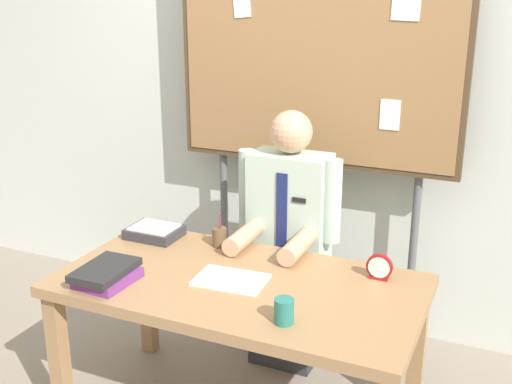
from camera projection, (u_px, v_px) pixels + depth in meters
The scene contains 10 objects.
back_wall at pixel (327, 98), 3.53m from camera, with size 6.40×0.08×2.70m, color silver.
desk at pixel (239, 298), 2.74m from camera, with size 1.58×0.83×0.73m.
person at pixel (288, 250), 3.26m from camera, with size 0.55×0.56×1.37m.
bulletin_board at pixel (316, 58), 3.28m from camera, with size 1.57×0.09×2.22m.
book_stack at pixel (107, 274), 2.69m from camera, with size 0.22×0.29×0.07m.
open_notebook at pixel (231, 280), 2.71m from camera, with size 0.30×0.21×0.01m, color white.
desk_clock at pixel (379, 268), 2.71m from camera, with size 0.12×0.04×0.12m.
coffee_mug at pixel (284, 311), 2.36m from camera, with size 0.08×0.08×0.10m, color #267266.
pen_holder at pixel (220, 237), 3.06m from camera, with size 0.07×0.07×0.16m.
paper_tray at pixel (154, 232), 3.18m from camera, with size 0.26×0.20×0.06m.
Camera 1 is at (1.07, -2.22, 1.94)m, focal length 43.90 mm.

